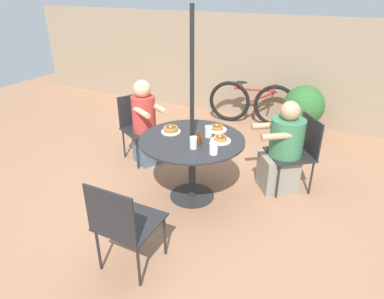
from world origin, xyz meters
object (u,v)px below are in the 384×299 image
at_px(diner_south, 283,151).
at_px(bicycle, 252,103).
at_px(patio_table, 192,149).
at_px(pancake_plate_c, 171,130).
at_px(coffee_cup, 214,149).
at_px(drinking_glass_b, 193,143).
at_px(pancake_plate_a, 217,129).
at_px(diner_north, 145,125).
at_px(patio_chair_south, 298,149).
at_px(patio_chair_east, 123,222).
at_px(syrup_bottle, 198,139).
at_px(potted_shrub, 303,108).
at_px(patio_chair_north, 139,123).
at_px(pancake_plate_b, 221,140).
at_px(drinking_glass_a, 209,132).

height_order(diner_south, bicycle, diner_south).
xyz_separation_m(patio_table, pancake_plate_c, (-0.28, 0.05, 0.16)).
relative_size(coffee_cup, drinking_glass_b, 0.93).
xyz_separation_m(pancake_plate_a, drinking_glass_b, (-0.03, -0.53, 0.04)).
bearing_deg(pancake_plate_a, diner_south, 24.35).
xyz_separation_m(diner_north, patio_chair_south, (1.92, 0.25, -0.03)).
relative_size(patio_chair_east, syrup_bottle, 5.86).
bearing_deg(bicycle, potted_shrub, -21.93).
height_order(patio_chair_north, bicycle, patio_chair_north).
distance_m(pancake_plate_b, syrup_bottle, 0.25).
bearing_deg(pancake_plate_c, syrup_bottle, -19.83).
bearing_deg(potted_shrub, patio_chair_north, -137.65).
height_order(pancake_plate_b, drinking_glass_a, drinking_glass_a).
bearing_deg(potted_shrub, patio_table, -108.74).
bearing_deg(pancake_plate_b, patio_table, -167.18).
bearing_deg(pancake_plate_a, diner_north, 171.05).
height_order(patio_chair_east, potted_shrub, patio_chair_east).
bearing_deg(pancake_plate_c, drinking_glass_b, -31.74).
distance_m(patio_chair_north, drinking_glass_b, 1.47).
height_order(pancake_plate_c, drinking_glass_a, drinking_glass_a).
distance_m(patio_chair_south, syrup_bottle, 1.24).
distance_m(patio_chair_east, coffee_cup, 1.10).
relative_size(patio_chair_south, pancake_plate_c, 4.02).
xyz_separation_m(patio_table, pancake_plate_a, (0.15, 0.32, 0.15)).
height_order(diner_north, patio_chair_south, diner_north).
bearing_deg(patio_table, drinking_glass_b, -59.97).
relative_size(pancake_plate_b, coffee_cup, 1.90).
bearing_deg(patio_table, diner_south, 37.10).
distance_m(patio_chair_north, patio_chair_south, 2.08).
height_order(diner_north, potted_shrub, diner_north).
bearing_deg(pancake_plate_b, diner_south, 46.31).
distance_m(pancake_plate_c, coffee_cup, 0.69).
relative_size(drinking_glass_b, potted_shrub, 0.15).
bearing_deg(patio_chair_north, syrup_bottle, 88.70).
relative_size(coffee_cup, bicycle, 0.08).
bearing_deg(syrup_bottle, pancake_plate_b, 44.07).
distance_m(pancake_plate_c, drinking_glass_a, 0.43).
xyz_separation_m(patio_chair_north, pancake_plate_c, (0.81, -0.53, 0.26)).
distance_m(patio_chair_east, pancake_plate_c, 1.34).
distance_m(diner_south, bicycle, 2.07).
xyz_separation_m(patio_chair_south, pancake_plate_b, (-0.69, -0.68, 0.25)).
relative_size(diner_north, drinking_glass_b, 9.25).
xyz_separation_m(diner_north, bicycle, (0.83, 1.98, -0.17)).
height_order(patio_chair_north, potted_shrub, patio_chair_north).
bearing_deg(drinking_glass_b, diner_north, 146.50).
bearing_deg(bicycle, diner_south, -71.89).
bearing_deg(pancake_plate_c, bicycle, 85.79).
distance_m(pancake_plate_b, potted_shrub, 2.28).
distance_m(patio_chair_east, potted_shrub, 3.60).
relative_size(diner_south, coffee_cup, 9.46).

